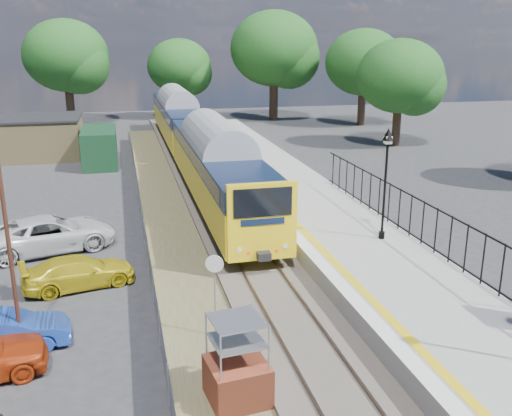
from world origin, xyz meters
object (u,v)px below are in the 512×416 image
object	(u,v)px
train	(192,134)
car_yellow	(79,272)
speed_sign	(215,282)
car_white	(50,234)
victorian_lamp_north	(387,158)
carpark_lamp	(7,229)
car_blue	(7,332)
brick_plinth	(237,362)

from	to	relation	value
train	car_yellow	bearing A→B (deg)	-109.05
speed_sign	car_yellow	xyz separation A→B (m)	(-4.29, 4.89, -1.26)
car_white	car_yellow	bearing A→B (deg)	-177.25
victorian_lamp_north	carpark_lamp	world-z (taller)	carpark_lamp
speed_sign	car_white	world-z (taller)	speed_sign
speed_sign	carpark_lamp	size ratio (longest dim) A/B	0.40
carpark_lamp	train	bearing A→B (deg)	71.33
speed_sign	car_blue	distance (m)	6.25
train	speed_sign	xyz separation A→B (m)	(-2.50, -24.55, -0.49)
carpark_lamp	brick_plinth	bearing A→B (deg)	-33.11
car_blue	car_white	bearing A→B (deg)	-9.21
carpark_lamp	car_yellow	size ratio (longest dim) A/B	1.66
car_blue	car_yellow	size ratio (longest dim) A/B	0.87
speed_sign	car_blue	world-z (taller)	speed_sign
train	carpark_lamp	xyz separation A→B (m)	(-8.16, -24.16, 1.52)
victorian_lamp_north	car_white	world-z (taller)	victorian_lamp_north
carpark_lamp	car_blue	bearing A→B (deg)	142.67
train	car_white	bearing A→B (deg)	-117.99
speed_sign	carpark_lamp	xyz separation A→B (m)	(-5.66, 0.39, 2.02)
brick_plinth	speed_sign	world-z (taller)	speed_sign
victorian_lamp_north	car_yellow	size ratio (longest dim) A/B	1.13
train	car_blue	world-z (taller)	train
brick_plinth	car_blue	size ratio (longest dim) A/B	0.66
brick_plinth	car_blue	distance (m)	7.30
train	brick_plinth	distance (m)	28.00
brick_plinth	car_yellow	size ratio (longest dim) A/B	0.57
speed_sign	brick_plinth	bearing A→B (deg)	-70.97
train	speed_sign	distance (m)	24.68
car_blue	car_yellow	bearing A→B (deg)	-29.87
car_yellow	car_white	world-z (taller)	car_white
victorian_lamp_north	train	world-z (taller)	victorian_lamp_north
train	carpark_lamp	world-z (taller)	carpark_lamp
brick_plinth	car_white	bearing A→B (deg)	114.69
brick_plinth	speed_sign	xyz separation A→B (m)	(0.00, 3.31, 0.73)
train	brick_plinth	bearing A→B (deg)	-95.13
brick_plinth	car_blue	xyz separation A→B (m)	(-6.08, 4.01, -0.54)
carpark_lamp	car_yellow	xyz separation A→B (m)	(1.37, 4.50, -3.28)
train	carpark_lamp	bearing A→B (deg)	-108.67
brick_plinth	car_white	world-z (taller)	brick_plinth
victorian_lamp_north	carpark_lamp	xyz separation A→B (m)	(-13.46, -4.51, -0.43)
train	brick_plinth	size ratio (longest dim) A/B	17.50
train	speed_sign	world-z (taller)	train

